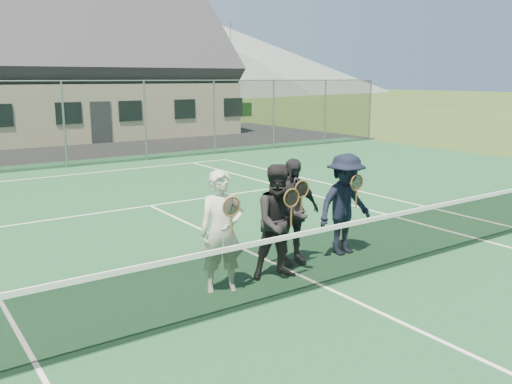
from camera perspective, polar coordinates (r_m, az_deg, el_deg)
ground at (r=26.42m, az=-23.08°, el=4.24°), size 220.00×220.00×0.00m
court_surface at (r=8.32m, az=7.25°, el=-9.98°), size 30.00×30.00×0.02m
hill_centre at (r=104.12m, az=-21.32°, el=15.51°), size 120.00×120.00×22.00m
hill_east at (r=117.40m, az=-3.86°, el=13.82°), size 90.00×90.00×14.00m
court_markings at (r=8.32m, az=7.25°, el=-9.89°), size 11.03×23.83×0.01m
tennis_net at (r=8.14m, az=7.35°, el=-6.52°), size 11.68×0.08×1.10m
perimeter_fence at (r=19.97m, az=-19.55°, el=6.73°), size 30.07×0.07×3.02m
clubhouse at (r=31.11m, az=-17.88°, el=13.02°), size 15.60×8.20×7.70m
tree_c at (r=39.47m, az=-24.90°, el=14.78°), size 3.20×3.20×7.77m
tree_d at (r=42.45m, az=-11.04°, el=15.36°), size 3.20×3.20×7.77m
tree_e at (r=45.21m, az=-3.82°, el=15.33°), size 3.20×3.20×7.77m
player_a at (r=7.86m, az=-3.61°, el=-4.21°), size 0.77×0.63×1.80m
player_b at (r=8.38m, az=2.57°, el=-3.16°), size 1.04×0.92×1.80m
player_c at (r=9.03m, az=3.71°, el=-2.08°), size 1.11×0.58×1.80m
player_d at (r=9.66m, az=9.35°, el=-1.28°), size 1.17×0.69×1.80m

